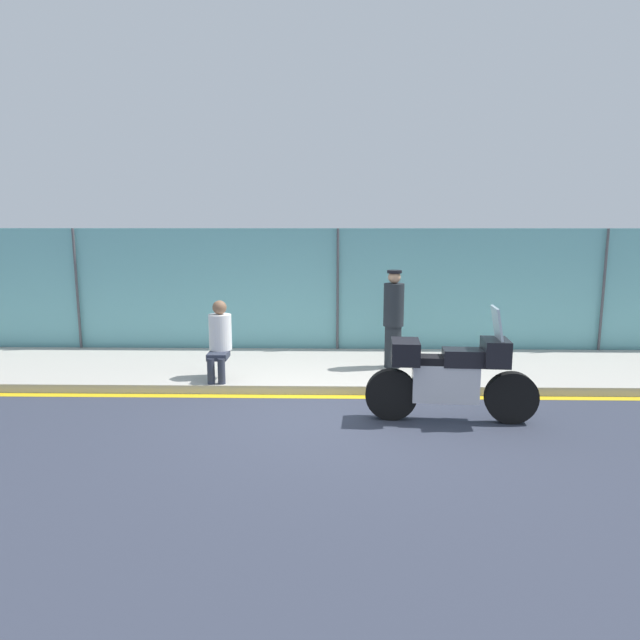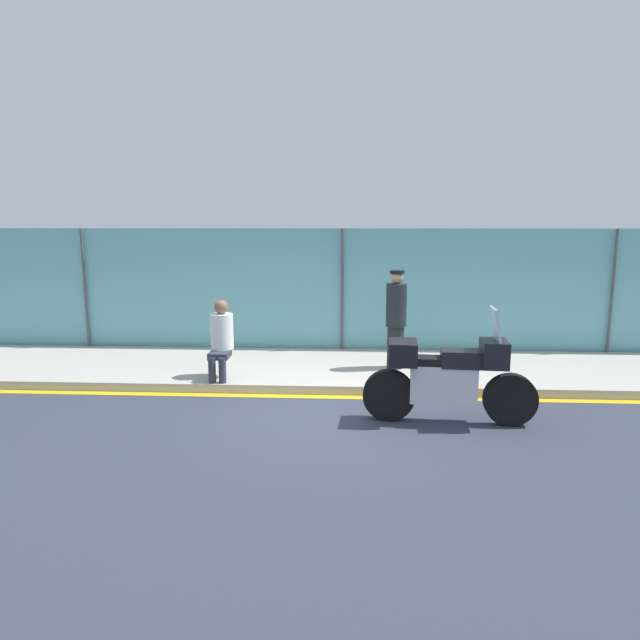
# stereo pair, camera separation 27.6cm
# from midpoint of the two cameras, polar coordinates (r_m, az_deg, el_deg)

# --- Properties ---
(ground_plane) EXTENTS (120.00, 120.00, 0.00)m
(ground_plane) POSITION_cam_midpoint_polar(r_m,az_deg,el_deg) (7.81, 2.76, -9.65)
(ground_plane) COLOR #333847
(sidewalk) EXTENTS (37.68, 2.59, 0.14)m
(sidewalk) POSITION_cam_midpoint_polar(r_m,az_deg,el_deg) (9.95, 2.85, -4.93)
(sidewalk) COLOR #ADA89E
(sidewalk) RESTS_ON ground_plane
(curb_paint_stripe) EXTENTS (37.68, 0.18, 0.01)m
(curb_paint_stripe) POSITION_cam_midpoint_polar(r_m,az_deg,el_deg) (8.64, 2.80, -7.69)
(curb_paint_stripe) COLOR gold
(curb_paint_stripe) RESTS_ON ground_plane
(storefront_fence) EXTENTS (35.79, 0.17, 2.47)m
(storefront_fence) POSITION_cam_midpoint_polar(r_m,az_deg,el_deg) (11.09, 2.95, 2.75)
(storefront_fence) COLOR #6BB2B7
(storefront_fence) RESTS_ON ground_plane
(motorcycle) EXTENTS (2.24, 0.60, 1.53)m
(motorcycle) POSITION_cam_midpoint_polar(r_m,az_deg,el_deg) (7.62, 13.68, -5.51)
(motorcycle) COLOR black
(motorcycle) RESTS_ON ground_plane
(officer_standing) EXTENTS (0.35, 0.35, 1.66)m
(officer_standing) POSITION_cam_midpoint_polar(r_m,az_deg,el_deg) (9.69, 8.43, 0.16)
(officer_standing) COLOR #1E2328
(officer_standing) RESTS_ON sidewalk
(person_seated_on_curb) EXTENTS (0.36, 0.64, 1.24)m
(person_seated_on_curb) POSITION_cam_midpoint_polar(r_m,az_deg,el_deg) (9.15, -9.00, -1.52)
(person_seated_on_curb) COLOR #2D3342
(person_seated_on_curb) RESTS_ON sidewalk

